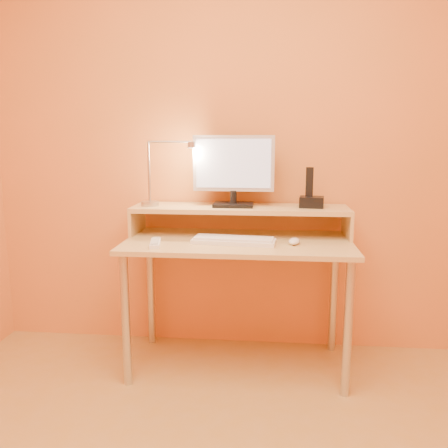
# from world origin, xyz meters

# --- Properties ---
(wall_back) EXTENTS (3.00, 0.04, 2.50)m
(wall_back) POSITION_xyz_m (0.00, 1.50, 1.25)
(wall_back) COLOR orange
(wall_back) RESTS_ON floor
(desk_leg_fl) EXTENTS (0.04, 0.04, 0.69)m
(desk_leg_fl) POSITION_xyz_m (-0.55, 0.93, 0.35)
(desk_leg_fl) COLOR #BABABA
(desk_leg_fl) RESTS_ON floor
(desk_leg_fr) EXTENTS (0.04, 0.04, 0.69)m
(desk_leg_fr) POSITION_xyz_m (0.55, 0.93, 0.35)
(desk_leg_fr) COLOR #BABABA
(desk_leg_fr) RESTS_ON floor
(desk_leg_bl) EXTENTS (0.04, 0.04, 0.69)m
(desk_leg_bl) POSITION_xyz_m (-0.55, 1.43, 0.35)
(desk_leg_bl) COLOR #BABABA
(desk_leg_bl) RESTS_ON floor
(desk_leg_br) EXTENTS (0.04, 0.04, 0.69)m
(desk_leg_br) POSITION_xyz_m (0.55, 1.43, 0.35)
(desk_leg_br) COLOR #BABABA
(desk_leg_br) RESTS_ON floor
(desk_lower) EXTENTS (1.20, 0.60, 0.02)m
(desk_lower) POSITION_xyz_m (0.00, 1.18, 0.71)
(desk_lower) COLOR tan
(desk_lower) RESTS_ON floor
(shelf_riser_left) EXTENTS (0.02, 0.30, 0.14)m
(shelf_riser_left) POSITION_xyz_m (-0.59, 1.33, 0.79)
(shelf_riser_left) COLOR tan
(shelf_riser_left) RESTS_ON desk_lower
(shelf_riser_right) EXTENTS (0.02, 0.30, 0.14)m
(shelf_riser_right) POSITION_xyz_m (0.59, 1.33, 0.79)
(shelf_riser_right) COLOR tan
(shelf_riser_right) RESTS_ON desk_lower
(desk_shelf) EXTENTS (1.20, 0.30, 0.02)m
(desk_shelf) POSITION_xyz_m (0.00, 1.33, 0.87)
(desk_shelf) COLOR tan
(desk_shelf) RESTS_ON desk_lower
(monitor_foot) EXTENTS (0.22, 0.16, 0.02)m
(monitor_foot) POSITION_xyz_m (-0.04, 1.33, 0.89)
(monitor_foot) COLOR black
(monitor_foot) RESTS_ON desk_shelf
(monitor_neck) EXTENTS (0.04, 0.04, 0.07)m
(monitor_neck) POSITION_xyz_m (-0.04, 1.33, 0.93)
(monitor_neck) COLOR black
(monitor_neck) RESTS_ON monitor_foot
(monitor_panel) EXTENTS (0.45, 0.04, 0.31)m
(monitor_panel) POSITION_xyz_m (-0.04, 1.34, 1.12)
(monitor_panel) COLOR #B8B8C3
(monitor_panel) RESTS_ON monitor_neck
(monitor_back) EXTENTS (0.40, 0.02, 0.26)m
(monitor_back) POSITION_xyz_m (-0.04, 1.36, 1.12)
(monitor_back) COLOR black
(monitor_back) RESTS_ON monitor_panel
(monitor_screen) EXTENTS (0.41, 0.01, 0.27)m
(monitor_screen) POSITION_xyz_m (-0.04, 1.32, 1.12)
(monitor_screen) COLOR silver
(monitor_screen) RESTS_ON monitor_panel
(lamp_base) EXTENTS (0.10, 0.10, 0.02)m
(lamp_base) POSITION_xyz_m (-0.50, 1.30, 0.89)
(lamp_base) COLOR #BABABA
(lamp_base) RESTS_ON desk_shelf
(lamp_post) EXTENTS (0.01, 0.01, 0.33)m
(lamp_post) POSITION_xyz_m (-0.50, 1.30, 1.07)
(lamp_post) COLOR #BABABA
(lamp_post) RESTS_ON lamp_base
(lamp_arm) EXTENTS (0.24, 0.01, 0.01)m
(lamp_arm) POSITION_xyz_m (-0.38, 1.30, 1.24)
(lamp_arm) COLOR #BABABA
(lamp_arm) RESTS_ON lamp_post
(lamp_head) EXTENTS (0.04, 0.04, 0.03)m
(lamp_head) POSITION_xyz_m (-0.26, 1.30, 1.22)
(lamp_head) COLOR #BABABA
(lamp_head) RESTS_ON lamp_arm
(lamp_bulb) EXTENTS (0.03, 0.03, 0.00)m
(lamp_bulb) POSITION_xyz_m (-0.26, 1.30, 1.20)
(lamp_bulb) COLOR #FFEAC6
(lamp_bulb) RESTS_ON lamp_head
(phone_dock) EXTENTS (0.14, 0.12, 0.06)m
(phone_dock) POSITION_xyz_m (0.39, 1.33, 0.91)
(phone_dock) COLOR black
(phone_dock) RESTS_ON desk_shelf
(phone_handset) EXTENTS (0.04, 0.03, 0.16)m
(phone_handset) POSITION_xyz_m (0.38, 1.33, 1.02)
(phone_handset) COLOR black
(phone_handset) RESTS_ON phone_dock
(phone_led) EXTENTS (0.01, 0.00, 0.04)m
(phone_led) POSITION_xyz_m (0.44, 1.28, 0.91)
(phone_led) COLOR #2649FF
(phone_led) RESTS_ON phone_dock
(keyboard) EXTENTS (0.44, 0.18, 0.02)m
(keyboard) POSITION_xyz_m (-0.02, 1.11, 0.73)
(keyboard) COLOR white
(keyboard) RESTS_ON desk_lower
(mouse) EXTENTS (0.08, 0.11, 0.03)m
(mouse) POSITION_xyz_m (0.29, 1.11, 0.74)
(mouse) COLOR white
(mouse) RESTS_ON desk_lower
(remote_control) EXTENTS (0.08, 0.19, 0.02)m
(remote_control) POSITION_xyz_m (-0.41, 1.03, 0.73)
(remote_control) COLOR white
(remote_control) RESTS_ON desk_lower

